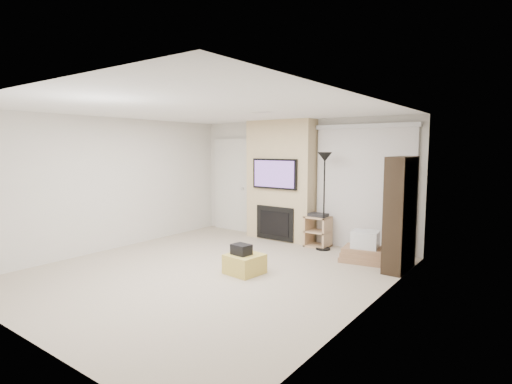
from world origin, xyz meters
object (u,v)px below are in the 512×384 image
Objects in this scene: av_stand at (318,229)px; bookshelf at (400,214)px; ottoman at (245,264)px; floor_lamp at (324,173)px; box_stack at (365,250)px.

bookshelf is (1.74, -0.59, 0.55)m from av_stand.
floor_lamp reaches higher than ottoman.
floor_lamp reaches higher than bookshelf.
av_stand reaches higher than ottoman.
av_stand is at bearing 86.80° from ottoman.
floor_lamp is at bearing 164.02° from bookshelf.
floor_lamp is 1.03× the size of bookshelf.
floor_lamp is at bearing 162.67° from box_stack.
ottoman is 2.19m from av_stand.
bookshelf is (0.61, -0.15, 0.70)m from box_stack.
bookshelf is at bearing -13.88° from box_stack.
box_stack is (0.94, -0.29, -1.26)m from floor_lamp.
ottoman is at bearing -125.67° from box_stack.
floor_lamp is 1.14m from av_stand.
ottoman is 2.44m from floor_lamp.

